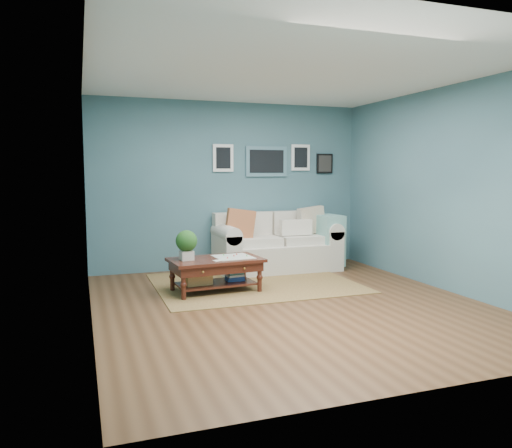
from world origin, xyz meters
name	(u,v)px	position (x,y,z in m)	size (l,w,h in m)	color
room_shell	(290,190)	(0.02, 0.06, 1.36)	(5.00, 5.02, 2.70)	brown
area_rug	(254,283)	(-0.03, 1.20, 0.01)	(2.75, 2.20, 0.01)	brown
loveseat	(281,244)	(0.72, 2.03, 0.42)	(2.00, 0.91, 1.03)	beige
coffee_table	(211,264)	(-0.74, 0.92, 0.37)	(1.24, 0.79, 0.83)	#34170C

